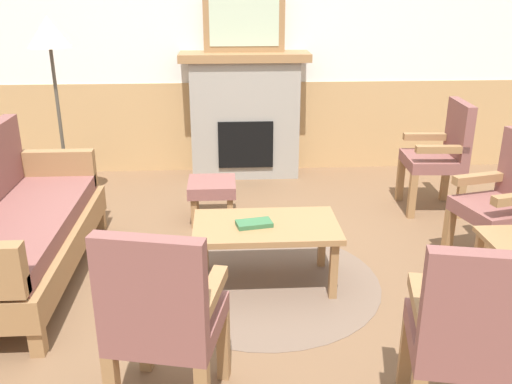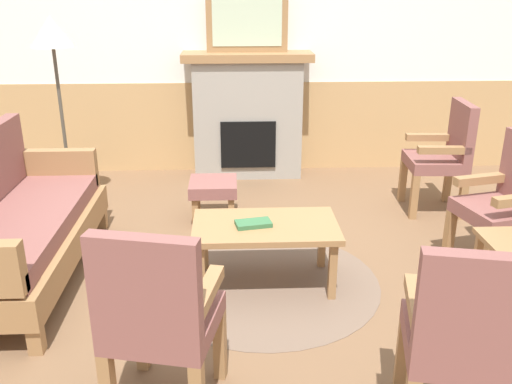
{
  "view_description": "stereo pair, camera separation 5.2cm",
  "coord_description": "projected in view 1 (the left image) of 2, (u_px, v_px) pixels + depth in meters",
  "views": [
    {
      "loc": [
        -0.21,
        -3.3,
        1.93
      ],
      "look_at": [
        0.0,
        0.35,
        0.55
      ],
      "focal_mm": 38.97,
      "sensor_mm": 36.0,
      "label": 1
    },
    {
      "loc": [
        -0.16,
        -3.3,
        1.93
      ],
      "look_at": [
        0.0,
        0.35,
        0.55
      ],
      "focal_mm": 38.97,
      "sensor_mm": 36.0,
      "label": 2
    }
  ],
  "objects": [
    {
      "name": "ground_plane",
      "position": [
        259.0,
        286.0,
        3.77
      ],
      "size": [
        14.0,
        14.0,
        0.0
      ],
      "primitive_type": "plane",
      "color": "brown"
    },
    {
      "name": "wall_back",
      "position": [
        243.0,
        46.0,
        5.73
      ],
      "size": [
        7.2,
        0.14,
        2.7
      ],
      "color": "white",
      "rests_on": "ground_plane"
    },
    {
      "name": "fireplace",
      "position": [
        245.0,
        114.0,
        5.73
      ],
      "size": [
        1.3,
        0.44,
        1.28
      ],
      "color": "gray",
      "rests_on": "ground_plane"
    },
    {
      "name": "framed_picture",
      "position": [
        244.0,
        23.0,
        5.41
      ],
      "size": [
        0.8,
        0.04,
        0.56
      ],
      "color": "olive",
      "rests_on": "fireplace"
    },
    {
      "name": "couch",
      "position": [
        17.0,
        228.0,
        3.71
      ],
      "size": [
        0.7,
        1.8,
        0.98
      ],
      "color": "olive",
      "rests_on": "ground_plane"
    },
    {
      "name": "coffee_table",
      "position": [
        266.0,
        231.0,
        3.68
      ],
      "size": [
        0.96,
        0.56,
        0.44
      ],
      "color": "olive",
      "rests_on": "ground_plane"
    },
    {
      "name": "round_rug",
      "position": [
        266.0,
        282.0,
        3.82
      ],
      "size": [
        1.57,
        1.57,
        0.01
      ],
      "primitive_type": "cylinder",
      "color": "brown",
      "rests_on": "ground_plane"
    },
    {
      "name": "book_on_table",
      "position": [
        254.0,
        224.0,
        3.63
      ],
      "size": [
        0.25,
        0.17,
        0.03
      ],
      "primitive_type": "cube",
      "rotation": [
        0.0,
        0.0,
        0.19
      ],
      "color": "#33663D",
      "rests_on": "coffee_table"
    },
    {
      "name": "footstool",
      "position": [
        212.0,
        189.0,
        4.71
      ],
      "size": [
        0.4,
        0.4,
        0.36
      ],
      "color": "olive",
      "rests_on": "ground_plane"
    },
    {
      "name": "armchair_near_fireplace",
      "position": [
        508.0,
        198.0,
        3.84
      ],
      "size": [
        0.58,
        0.58,
        0.98
      ],
      "color": "olive",
      "rests_on": "ground_plane"
    },
    {
      "name": "armchair_by_window_left",
      "position": [
        442.0,
        152.0,
        4.88
      ],
      "size": [
        0.51,
        0.51,
        0.98
      ],
      "color": "olive",
      "rests_on": "ground_plane"
    },
    {
      "name": "armchair_front_left",
      "position": [
        163.0,
        315.0,
        2.49
      ],
      "size": [
        0.57,
        0.57,
        0.98
      ],
      "color": "olive",
      "rests_on": "ground_plane"
    },
    {
      "name": "armchair_front_center",
      "position": [
        471.0,
        333.0,
        2.36
      ],
      "size": [
        0.57,
        0.57,
        0.98
      ],
      "color": "olive",
      "rests_on": "ground_plane"
    },
    {
      "name": "floor_lamp_by_couch",
      "position": [
        50.0,
        45.0,
        4.58
      ],
      "size": [
        0.36,
        0.36,
        1.68
      ],
      "color": "#332D28",
      "rests_on": "ground_plane"
    }
  ]
}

